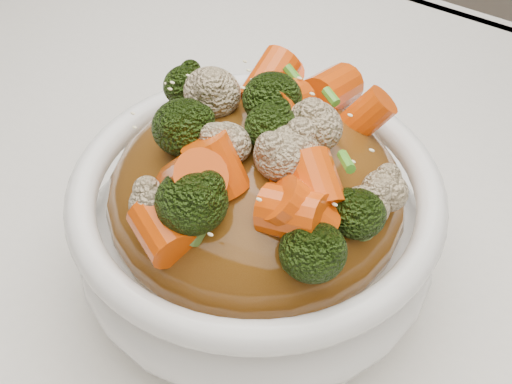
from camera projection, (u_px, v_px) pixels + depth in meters
The scene contains 8 objects.
tablecloth at pixel (300, 294), 0.52m from camera, with size 1.20×0.80×0.04m, color white.
bowl at pixel (256, 230), 0.47m from camera, with size 0.24×0.24×0.09m, color white, non-canonical shape.
sauce_base at pixel (256, 196), 0.45m from camera, with size 0.19×0.19×0.10m, color #603710.
carrots at pixel (256, 111), 0.40m from camera, with size 0.19×0.19×0.05m, color #DC4807, non-canonical shape.
broccoli at pixel (256, 112), 0.40m from camera, with size 0.19×0.19×0.05m, color black, non-canonical shape.
cauliflower at pixel (256, 115), 0.40m from camera, with size 0.19×0.19×0.04m, color tan, non-canonical shape.
scallions at pixel (256, 109), 0.40m from camera, with size 0.14×0.14×0.02m, color #449422, non-canonical shape.
sesame_seeds at pixel (256, 109), 0.40m from camera, with size 0.17×0.17×0.01m, color #F4E6AD, non-canonical shape.
Camera 1 is at (0.15, -0.28, 1.15)m, focal length 50.00 mm.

